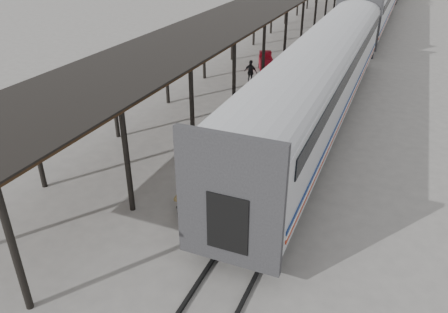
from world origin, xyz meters
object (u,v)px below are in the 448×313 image
Objects in this scene: porter at (200,172)px; baggage_cart at (202,189)px; luggage_tug at (266,62)px; pedestrian at (251,72)px.

baggage_cart is at bearing 25.38° from porter.
luggage_tug is 1.07× the size of pedestrian.
porter is at bearing -103.53° from luggage_tug.
luggage_tug is 18.02m from porter.
porter is at bearing 113.17° from pedestrian.
pedestrian is (-3.04, 13.79, 0.12)m from baggage_cart.
porter reaches higher than baggage_cart.
baggage_cart is 17.30m from luggage_tug.
baggage_cart is at bearing 112.77° from pedestrian.
baggage_cart is 1.63× the size of pedestrian.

